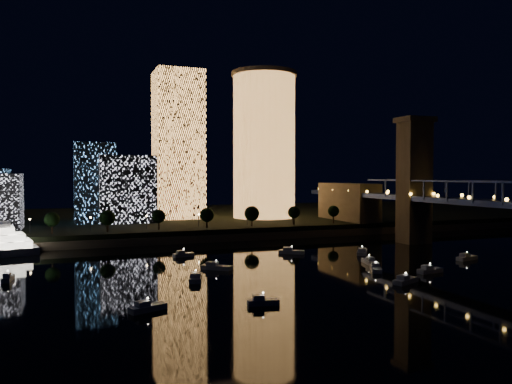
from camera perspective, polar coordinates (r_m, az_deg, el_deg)
ground at (r=133.16m, az=8.67°, el=-9.85°), size 520.00×520.00×0.00m
far_bank at (r=282.08m, az=-7.44°, el=-3.06°), size 420.00×160.00×5.00m
seawall at (r=207.40m, az=-2.51°, el=-5.15°), size 420.00×6.00×3.00m
tower_cylindrical at (r=260.00m, az=0.93°, el=5.39°), size 34.00×34.00×75.11m
tower_rectangular at (r=259.81m, az=-8.89°, el=5.33°), size 23.57×23.57×75.00m
midrise_blocks at (r=237.79m, az=-20.47°, el=0.15°), size 79.08×45.72×37.06m
truss_bridge at (r=174.60m, az=27.03°, el=-1.85°), size 13.00×266.00×50.00m
motorboats at (r=145.04m, az=5.30°, el=-8.53°), size 139.59×69.94×2.78m
esplanade_trees at (r=204.57m, az=-12.09°, el=-2.76°), size 165.74×6.56×8.78m
street_lamps at (r=210.58m, az=-12.39°, el=-3.03°), size 132.70×0.70×5.65m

